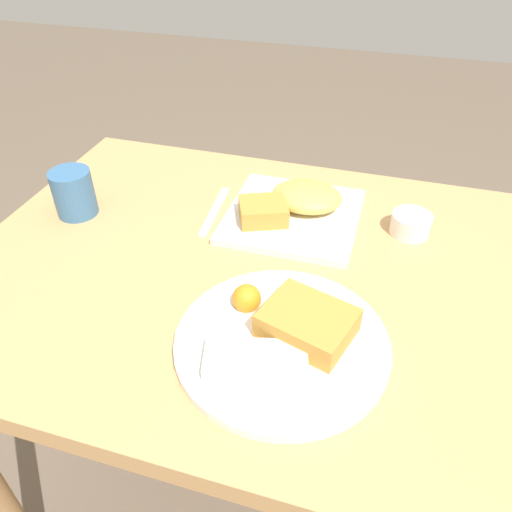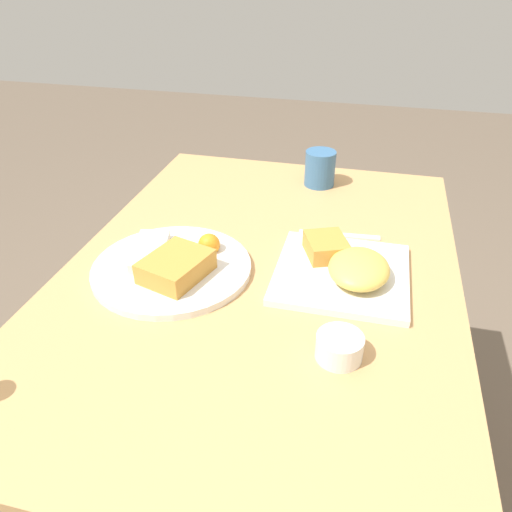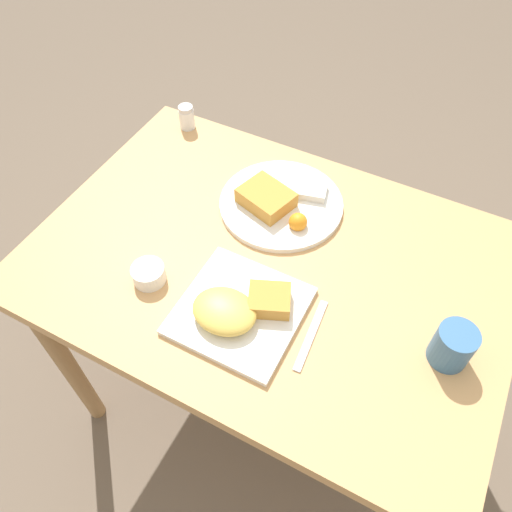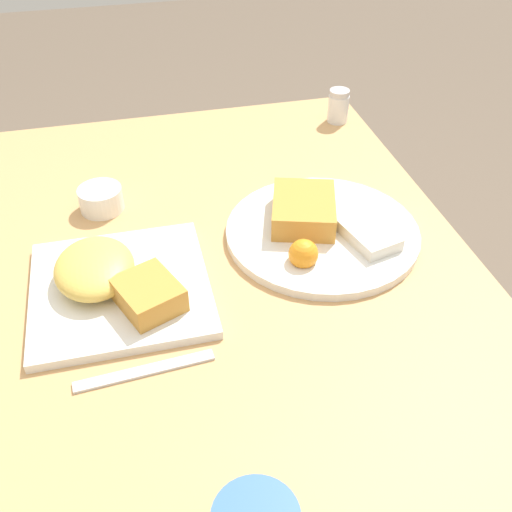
# 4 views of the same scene
# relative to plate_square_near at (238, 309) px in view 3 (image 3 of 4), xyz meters

# --- Properties ---
(ground_plane) EXTENTS (8.00, 8.00, 0.00)m
(ground_plane) POSITION_rel_plate_square_near_xyz_m (-0.01, 0.16, -0.79)
(ground_plane) COLOR brown
(dining_table) EXTENTS (1.07, 0.75, 0.77)m
(dining_table) POSITION_rel_plate_square_near_xyz_m (-0.01, 0.16, -0.12)
(dining_table) COLOR tan
(dining_table) RESTS_ON ground_plane
(plate_square_near) EXTENTS (0.25, 0.25, 0.06)m
(plate_square_near) POSITION_rel_plate_square_near_xyz_m (0.00, 0.00, 0.00)
(plate_square_near) COLOR white
(plate_square_near) RESTS_ON dining_table
(plate_oval_far) EXTENTS (0.30, 0.30, 0.05)m
(plate_oval_far) POSITION_rel_plate_square_near_xyz_m (-0.06, 0.32, -0.01)
(plate_oval_far) COLOR white
(plate_oval_far) RESTS_ON dining_table
(sauce_ramekin) EXTENTS (0.07, 0.07, 0.04)m
(sauce_ramekin) POSITION_rel_plate_square_near_xyz_m (-0.22, -0.01, -0.00)
(sauce_ramekin) COLOR white
(sauce_ramekin) RESTS_ON dining_table
(salt_shaker) EXTENTS (0.04, 0.04, 0.07)m
(salt_shaker) POSITION_rel_plate_square_near_xyz_m (-0.43, 0.48, 0.01)
(salt_shaker) COLOR white
(salt_shaker) RESTS_ON dining_table
(butter_knife) EXTENTS (0.03, 0.17, 0.00)m
(butter_knife) POSITION_rel_plate_square_near_xyz_m (0.15, 0.03, -0.02)
(butter_knife) COLOR silver
(butter_knife) RESTS_ON dining_table
(coffee_mug) EXTENTS (0.08, 0.08, 0.09)m
(coffee_mug) POSITION_rel_plate_square_near_xyz_m (0.41, 0.10, 0.02)
(coffee_mug) COLOR #386693
(coffee_mug) RESTS_ON dining_table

